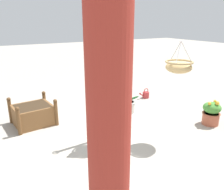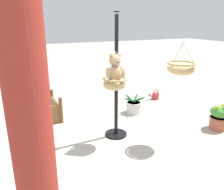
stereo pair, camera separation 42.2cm
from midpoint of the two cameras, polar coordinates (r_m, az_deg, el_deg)
name	(u,v)px [view 2 (the right image)]	position (r m, az deg, el deg)	size (l,w,h in m)	color
ground_plane	(110,140)	(4.62, 2.27, -11.16)	(40.00, 40.00, 0.00)	#A8A093
display_pole_central	(116,101)	(4.53, 3.70, -1.50)	(0.44, 0.44, 2.40)	black
hanging_basket_with_teddy	(115,83)	(4.12, 3.59, 2.90)	(0.43, 0.43, 0.68)	tan
teddy_bear	(115,71)	(4.04, 3.82, 6.00)	(0.36, 0.32, 0.53)	tan
hanging_basket_left_high	(181,68)	(4.28, 19.41, 6.33)	(0.50, 0.50, 0.57)	tan
wooden_planter_box	(40,111)	(5.56, -15.37, -3.84)	(0.95, 0.88, 0.61)	brown
potted_plant_fern_front	(219,117)	(5.55, 26.94, -4.93)	(0.40, 0.40, 0.58)	#AD563D
potted_plant_small_succulent	(134,106)	(5.88, 7.43, -2.79)	(0.54, 0.51, 0.46)	beige
watering_can	(155,96)	(7.02, 12.34, -0.23)	(0.35, 0.20, 0.30)	#B23333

